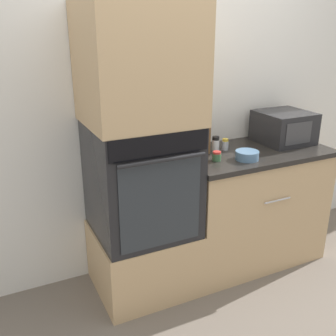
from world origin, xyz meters
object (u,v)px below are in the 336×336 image
at_px(bowl, 247,155).
at_px(condiment_jar_mid, 217,156).
at_px(condiment_jar_near, 201,158).
at_px(condiment_jar_far, 225,144).
at_px(knife_block, 198,137).
at_px(microwave, 284,127).
at_px(wall_oven, 142,179).
at_px(condiment_jar_back, 215,144).

xyz_separation_m(bowl, condiment_jar_mid, (-0.20, 0.07, 0.00)).
bearing_deg(condiment_jar_mid, condiment_jar_near, 171.74).
xyz_separation_m(condiment_jar_mid, condiment_jar_far, (0.19, 0.18, 0.01)).
bearing_deg(knife_block, condiment_jar_mid, -86.48).
distance_m(knife_block, condiment_jar_mid, 0.24).
xyz_separation_m(knife_block, bowl, (0.21, -0.30, -0.08)).
height_order(microwave, bowl, microwave).
relative_size(wall_oven, condiment_jar_mid, 11.46).
distance_m(condiment_jar_near, condiment_jar_back, 0.25).
bearing_deg(bowl, microwave, 23.71).
xyz_separation_m(microwave, condiment_jar_back, (-0.60, 0.02, -0.06)).
relative_size(bowl, condiment_jar_near, 2.52).
xyz_separation_m(wall_oven, condiment_jar_mid, (0.51, -0.08, 0.10)).
bearing_deg(condiment_jar_back, bowl, -66.01).
distance_m(condiment_jar_near, condiment_jar_far, 0.34).
height_order(bowl, condiment_jar_back, condiment_jar_back).
xyz_separation_m(bowl, condiment_jar_near, (-0.31, 0.09, 0.00)).
bearing_deg(bowl, condiment_jar_far, 92.81).
height_order(knife_block, condiment_jar_mid, knife_block).
height_order(condiment_jar_mid, condiment_jar_back, condiment_jar_back).
xyz_separation_m(knife_block, condiment_jar_back, (0.11, -0.06, -0.05)).
bearing_deg(knife_block, condiment_jar_far, -13.90).
xyz_separation_m(wall_oven, bowl, (0.71, -0.15, 0.10)).
bearing_deg(condiment_jar_far, condiment_jar_near, -151.23).
bearing_deg(condiment_jar_near, microwave, 9.34).
xyz_separation_m(condiment_jar_near, condiment_jar_mid, (0.11, -0.02, 0.00)).
bearing_deg(bowl, knife_block, 125.36).
bearing_deg(wall_oven, condiment_jar_mid, -9.41).
distance_m(wall_oven, condiment_jar_far, 0.71).
bearing_deg(wall_oven, condiment_jar_far, 7.73).
distance_m(condiment_jar_far, condiment_jar_back, 0.09).
xyz_separation_m(microwave, condiment_jar_far, (-0.51, 0.03, -0.08)).
bearing_deg(bowl, condiment_jar_back, 113.99).
bearing_deg(condiment_jar_mid, knife_block, 93.52).
xyz_separation_m(microwave, condiment_jar_near, (-0.81, -0.13, -0.09)).
xyz_separation_m(bowl, condiment_jar_far, (-0.01, 0.25, 0.01)).
bearing_deg(condiment_jar_mid, condiment_jar_back, 60.60).
bearing_deg(condiment_jar_near, condiment_jar_far, 28.77).
height_order(wall_oven, condiment_jar_near, wall_oven).
relative_size(microwave, condiment_jar_back, 3.31).
height_order(knife_block, condiment_jar_near, knife_block).
distance_m(wall_oven, condiment_jar_near, 0.42).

